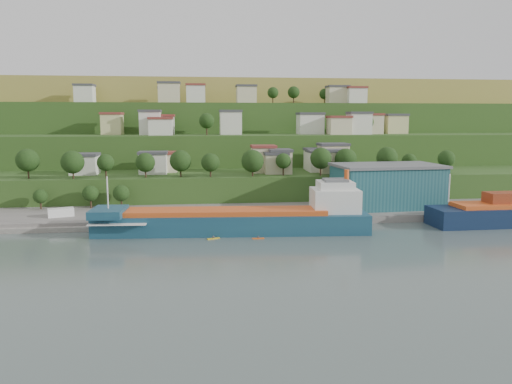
{
  "coord_description": "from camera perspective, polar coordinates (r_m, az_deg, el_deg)",
  "views": [
    {
      "loc": [
        -14.48,
        -113.68,
        28.21
      ],
      "look_at": [
        0.33,
        15.0,
        9.16
      ],
      "focal_mm": 35.0,
      "sensor_mm": 36.0,
      "label": 1
    }
  ],
  "objects": [
    {
      "name": "warehouse",
      "position": [
        154.54,
        14.73,
        0.74
      ],
      "size": [
        32.18,
        20.99,
        12.8
      ],
      "rotation": [
        0.0,
        0.0,
        0.07
      ],
      "color": "#1B4A53",
      "rests_on": "quay"
    },
    {
      "name": "pebble_beach",
      "position": [
        144.38,
        -22.77,
        -3.56
      ],
      "size": [
        40.0,
        18.0,
        2.4
      ],
      "primitive_type": "cube",
      "color": "slate",
      "rests_on": "ground"
    },
    {
      "name": "dinghy",
      "position": [
        136.84,
        -17.42,
        -3.23
      ],
      "size": [
        4.38,
        2.44,
        0.83
      ],
      "primitive_type": "cube",
      "rotation": [
        0.0,
        0.0,
        -0.23
      ],
      "color": "silver",
      "rests_on": "pebble_beach"
    },
    {
      "name": "hillside",
      "position": [
        284.09,
        -3.61,
        2.67
      ],
      "size": [
        360.0,
        210.91,
        96.0
      ],
      "color": "#284719",
      "rests_on": "ground"
    },
    {
      "name": "kayak_yellow",
      "position": [
        119.07,
        -4.89,
        -5.26
      ],
      "size": [
        3.07,
        1.58,
        0.77
      ],
      "rotation": [
        0.0,
        0.0,
        0.36
      ],
      "color": "gold",
      "rests_on": "ground"
    },
    {
      "name": "caravan",
      "position": [
        144.92,
        -21.4,
        -2.34
      ],
      "size": [
        7.16,
        4.77,
        3.09
      ],
      "primitive_type": "cube",
      "rotation": [
        0.0,
        0.0,
        0.33
      ],
      "color": "white",
      "rests_on": "pebble_beach"
    },
    {
      "name": "kayak_orange",
      "position": [
        118.79,
        0.25,
        -5.27
      ],
      "size": [
        2.85,
        0.51,
        0.71
      ],
      "rotation": [
        0.0,
        0.0,
        0.0
      ],
      "color": "#E95A14",
      "rests_on": "ground"
    },
    {
      "name": "cargo_ship_near",
      "position": [
        124.93,
        -1.7,
        -3.38
      ],
      "size": [
        68.41,
        15.03,
        17.43
      ],
      "rotation": [
        0.0,
        0.0,
        -0.06
      ],
      "color": "#15384F",
      "rests_on": "ground"
    },
    {
      "name": "quay",
      "position": [
        148.51,
        6.99,
        -2.65
      ],
      "size": [
        220.0,
        26.0,
        4.0
      ],
      "primitive_type": "cube",
      "color": "slate",
      "rests_on": "ground"
    },
    {
      "name": "ground",
      "position": [
        118.02,
        0.67,
        -5.47
      ],
      "size": [
        500.0,
        500.0,
        0.0
      ],
      "primitive_type": "plane",
      "color": "#404E4A",
      "rests_on": "ground"
    }
  ]
}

